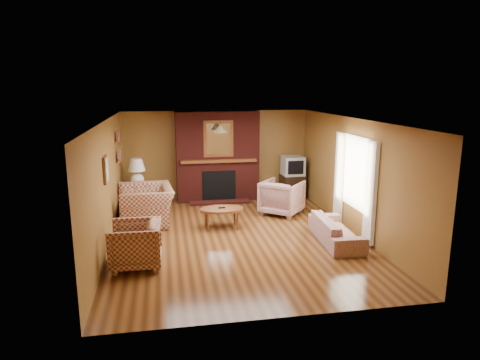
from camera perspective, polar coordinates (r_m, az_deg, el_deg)
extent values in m
plane|color=#45240E|center=(8.93, -0.51, -7.51)|extent=(6.50, 6.50, 0.00)
plane|color=silver|center=(8.42, -0.54, 8.03)|extent=(6.50, 6.50, 0.00)
plane|color=olive|center=(11.76, -3.17, 3.37)|extent=(6.50, 0.00, 6.50)
plane|color=olive|center=(5.54, 5.14, -7.08)|extent=(6.50, 0.00, 6.50)
plane|color=olive|center=(8.55, -17.27, -0.60)|extent=(0.00, 6.50, 6.50)
plane|color=olive|center=(9.34, 14.79, 0.61)|extent=(0.00, 6.50, 6.50)
cube|color=#4B1510|center=(11.51, -3.02, 3.18)|extent=(2.20, 0.50, 2.40)
cube|color=black|center=(11.44, -2.84, -0.71)|extent=(0.90, 0.06, 0.80)
cube|color=#4B1510|center=(11.38, -2.70, -2.97)|extent=(1.60, 0.35, 0.06)
cube|color=brown|center=(11.26, -2.85, 2.56)|extent=(2.00, 0.18, 0.08)
cube|color=brown|center=(11.21, -2.90, 5.51)|extent=(0.78, 0.05, 0.95)
cube|color=white|center=(11.18, -2.88, 5.49)|extent=(0.62, 0.02, 0.80)
cube|color=beige|center=(8.51, 17.02, -1.69)|extent=(0.08, 0.35, 2.00)
cube|color=beige|center=(9.83, 13.09, 0.39)|extent=(0.08, 0.35, 2.00)
cube|color=white|center=(9.13, 15.23, 0.96)|extent=(0.03, 1.10, 1.50)
cube|color=brown|center=(10.38, -15.93, 2.54)|extent=(0.06, 0.55, 0.04)
cube|color=brown|center=(10.31, -16.08, 5.00)|extent=(0.06, 0.55, 0.04)
cube|color=brown|center=(8.19, -17.47, 1.33)|extent=(0.04, 0.40, 0.50)
cube|color=beige|center=(8.19, -17.30, 1.33)|extent=(0.01, 0.32, 0.42)
cylinder|color=black|center=(10.70, -2.61, 7.99)|extent=(0.01, 0.01, 0.35)
cone|color=#BA814A|center=(10.72, -2.60, 6.81)|extent=(0.36, 0.36, 0.18)
imported|color=maroon|center=(9.82, -12.41, -3.33)|extent=(1.28, 1.43, 0.86)
imported|color=maroon|center=(7.59, -13.79, -8.37)|extent=(0.89, 0.87, 0.79)
imported|color=#BDA992|center=(8.76, 12.67, -6.53)|extent=(0.75, 1.72, 0.49)
imported|color=#BDA992|center=(10.39, 5.61, -2.31)|extent=(1.26, 1.26, 0.83)
ellipsoid|color=brown|center=(9.32, -2.45, -3.93)|extent=(0.96, 0.59, 0.05)
cube|color=black|center=(9.31, -2.45, -3.71)|extent=(0.15, 0.05, 0.02)
cylinder|color=brown|center=(9.61, -0.69, -4.81)|extent=(0.05, 0.05, 0.40)
cylinder|color=brown|center=(9.53, -4.51, -4.99)|extent=(0.05, 0.05, 0.40)
cylinder|color=brown|center=(9.25, -0.30, -5.50)|extent=(0.05, 0.05, 0.40)
cylinder|color=brown|center=(9.17, -4.27, -5.70)|extent=(0.05, 0.05, 0.40)
cube|color=brown|center=(11.10, -13.43, -2.32)|extent=(0.45, 0.45, 0.57)
sphere|color=white|center=(11.00, -13.55, 0.00)|extent=(0.34, 0.34, 0.34)
cylinder|color=black|center=(10.96, -13.60, 0.99)|extent=(0.03, 0.03, 0.11)
cone|color=white|center=(10.92, -13.66, 1.99)|extent=(0.43, 0.43, 0.30)
cube|color=black|center=(11.92, 6.98, -0.86)|extent=(0.64, 0.59, 0.65)
cube|color=#AFB2B7|center=(11.80, 7.05, 1.91)|extent=(0.57, 0.55, 0.52)
cube|color=black|center=(11.54, 7.45, 1.66)|extent=(0.43, 0.03, 0.37)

